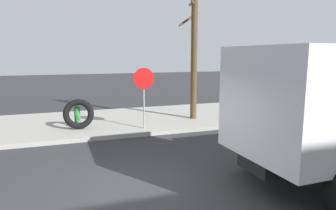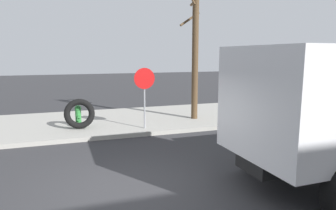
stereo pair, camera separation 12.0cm
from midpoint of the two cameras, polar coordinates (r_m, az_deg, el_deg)
name	(u,v)px [view 2 (the right image)]	position (r m, az deg, el deg)	size (l,w,h in m)	color
ground_plane	(127,190)	(6.67, -7.15, -15.70)	(80.00, 80.00, 0.00)	#2D2D30
sidewalk_curb	(96,122)	(12.78, -13.13, -3.21)	(36.00, 5.00, 0.15)	#99968E
fire_hydrant	(78,115)	(11.80, -16.31, -1.87)	(0.25, 0.56, 0.81)	#2D8438
loose_tire	(79,114)	(11.43, -16.08, -1.59)	(1.09, 1.09, 0.22)	black
stop_sign	(144,87)	(10.91, -4.16, 3.46)	(0.76, 0.08, 2.22)	gray
bare_tree	(195,42)	(12.67, 5.39, 11.70)	(1.19, 1.07, 6.03)	#4C3823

